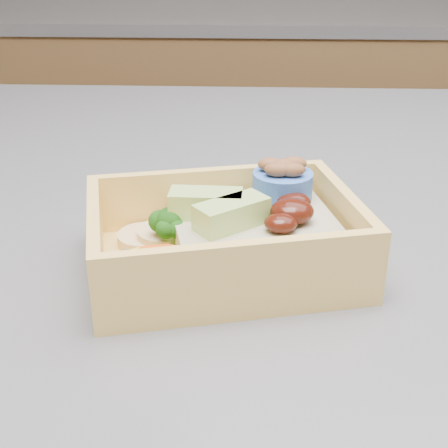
{
  "coord_description": "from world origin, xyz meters",
  "views": [
    {
      "loc": [
        0.08,
        -0.64,
        1.15
      ],
      "look_at": [
        0.06,
        -0.24,
        0.96
      ],
      "focal_mm": 50.0,
      "sensor_mm": 36.0,
      "label": 1
    }
  ],
  "objects": [
    {
      "name": "back_cabinets",
      "position": [
        0.0,
        1.23,
        0.89
      ],
      "size": [
        3.2,
        0.62,
        2.3
      ],
      "color": "brown",
      "rests_on": "ground"
    },
    {
      "name": "bento_box",
      "position": [
        0.07,
        -0.24,
        0.94
      ],
      "size": [
        0.21,
        0.18,
        0.07
      ],
      "rotation": [
        0.0,
        0.0,
        0.24
      ],
      "color": "#F8CB66",
      "rests_on": "island"
    }
  ]
}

